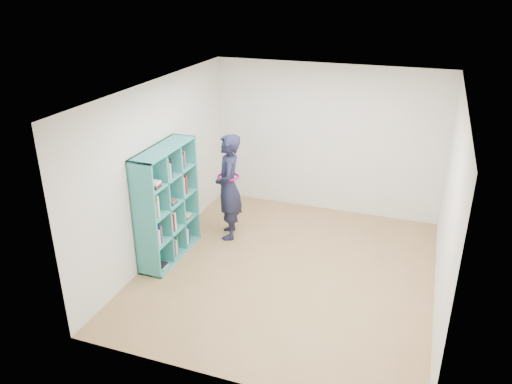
% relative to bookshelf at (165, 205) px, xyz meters
% --- Properties ---
extents(floor, '(4.50, 4.50, 0.00)m').
position_rel_bookshelf_xyz_m(floor, '(1.83, 0.18, -0.84)').
color(floor, olive).
rests_on(floor, ground).
extents(ceiling, '(4.50, 4.50, 0.00)m').
position_rel_bookshelf_xyz_m(ceiling, '(1.83, 0.18, 1.76)').
color(ceiling, white).
rests_on(ceiling, wall_back).
extents(wall_left, '(0.02, 4.50, 2.60)m').
position_rel_bookshelf_xyz_m(wall_left, '(-0.17, 0.18, 0.46)').
color(wall_left, beige).
rests_on(wall_left, floor).
extents(wall_right, '(0.02, 4.50, 2.60)m').
position_rel_bookshelf_xyz_m(wall_right, '(3.83, 0.18, 0.46)').
color(wall_right, beige).
rests_on(wall_right, floor).
extents(wall_back, '(4.00, 0.02, 2.60)m').
position_rel_bookshelf_xyz_m(wall_back, '(1.83, 2.43, 0.46)').
color(wall_back, beige).
rests_on(wall_back, floor).
extents(wall_front, '(4.00, 0.02, 2.60)m').
position_rel_bookshelf_xyz_m(wall_front, '(1.83, -2.07, 0.46)').
color(wall_front, beige).
rests_on(wall_front, floor).
extents(bookshelf, '(0.38, 1.29, 1.72)m').
position_rel_bookshelf_xyz_m(bookshelf, '(0.00, 0.00, 0.00)').
color(bookshelf, teal).
rests_on(bookshelf, floor).
extents(person, '(0.61, 0.73, 1.71)m').
position_rel_bookshelf_xyz_m(person, '(0.63, 0.89, 0.02)').
color(person, black).
rests_on(person, floor).
extents(smartphone, '(0.06, 0.09, 0.13)m').
position_rel_bookshelf_xyz_m(smartphone, '(0.47, 0.92, 0.13)').
color(smartphone, silver).
rests_on(smartphone, person).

